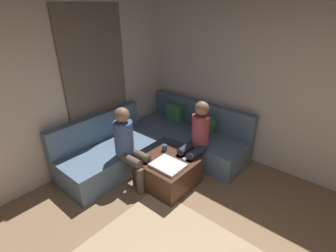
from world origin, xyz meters
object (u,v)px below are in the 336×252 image
(sectional_couch, at_px, (158,143))
(ottoman, at_px, (168,172))
(coffee_mug, at_px, (165,148))
(person_on_couch_side, at_px, (129,144))
(person_on_couch_back, at_px, (197,137))
(game_remote, at_px, (187,158))

(sectional_couch, xyz_separation_m, ottoman, (0.62, -0.45, -0.07))
(coffee_mug, bearing_deg, person_on_couch_side, -116.90)
(person_on_couch_back, relative_size, person_on_couch_side, 1.00)
(sectional_couch, height_order, game_remote, sectional_couch)
(coffee_mug, xyz_separation_m, game_remote, (0.40, 0.04, -0.04))
(game_remote, xyz_separation_m, person_on_couch_side, (-0.65, -0.54, 0.23))
(coffee_mug, relative_size, person_on_couch_side, 0.08)
(game_remote, relative_size, person_on_couch_side, 0.12)
(sectional_couch, relative_size, person_on_couch_side, 2.12)
(coffee_mug, xyz_separation_m, person_on_couch_side, (-0.25, -0.50, 0.19))
(game_remote, bearing_deg, coffee_mug, -174.29)
(ottoman, distance_m, game_remote, 0.36)
(sectional_couch, bearing_deg, person_on_couch_back, 4.09)
(ottoman, xyz_separation_m, person_on_couch_back, (0.15, 0.51, 0.45))
(game_remote, distance_m, person_on_couch_back, 0.37)
(sectional_couch, xyz_separation_m, game_remote, (0.80, -0.23, 0.15))
(ottoman, relative_size, game_remote, 5.07)
(coffee_mug, distance_m, person_on_couch_back, 0.53)
(sectional_couch, xyz_separation_m, person_on_couch_back, (0.77, 0.06, 0.38))
(coffee_mug, bearing_deg, person_on_couch_back, 41.62)
(coffee_mug, xyz_separation_m, person_on_couch_back, (0.37, 0.33, 0.19))
(sectional_couch, xyz_separation_m, coffee_mug, (0.40, -0.27, 0.19))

